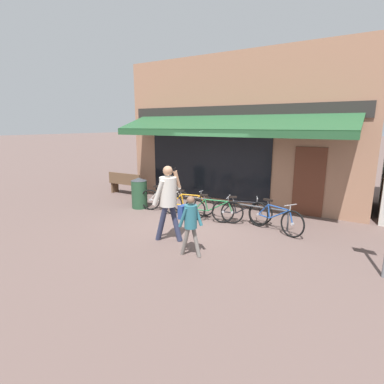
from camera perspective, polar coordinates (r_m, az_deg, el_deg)
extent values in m
plane|color=brown|center=(8.68, -0.16, -5.72)|extent=(160.00, 160.00, 0.00)
cube|color=#9E7056|center=(11.72, 10.70, 11.42)|extent=(8.56, 3.00, 5.05)
cube|color=black|center=(10.84, 2.85, 4.77)|extent=(4.71, 0.04, 2.20)
cube|color=#5B2D1E|center=(9.71, 21.33, 1.79)|extent=(0.90, 0.04, 2.10)
cube|color=#282623|center=(10.32, 7.71, 14.81)|extent=(8.14, 0.06, 0.44)
cube|color=#23512D|center=(9.69, 5.95, 13.08)|extent=(7.71, 1.43, 0.50)
cube|color=#23512D|center=(9.06, 3.92, 11.09)|extent=(7.71, 0.03, 0.20)
cylinder|color=#47494F|center=(8.83, 4.99, -1.73)|extent=(4.18, 0.04, 0.04)
cylinder|color=#47494F|center=(9.94, -5.61, -1.73)|extent=(0.04, 0.04, 0.55)
cylinder|color=#47494F|center=(8.24, 17.79, -5.36)|extent=(0.04, 0.04, 0.55)
torus|color=black|center=(9.51, -1.95, -1.92)|extent=(0.67, 0.23, 0.69)
cylinder|color=#9E9EA3|center=(9.51, -1.95, -1.92)|extent=(0.08, 0.08, 0.07)
torus|color=black|center=(9.89, -7.95, -1.47)|extent=(0.67, 0.23, 0.69)
cylinder|color=#9E9EA3|center=(9.89, -7.95, -1.47)|extent=(0.08, 0.08, 0.07)
cylinder|color=#BCB7B2|center=(9.61, -4.30, -0.87)|extent=(0.59, 0.20, 0.37)
cylinder|color=#BCB7B2|center=(9.58, -4.54, 0.17)|extent=(0.65, 0.22, 0.05)
cylinder|color=#BCB7B2|center=(9.72, -6.14, -0.70)|extent=(0.12, 0.06, 0.36)
cylinder|color=#BCB7B2|center=(9.81, -6.93, -1.60)|extent=(0.38, 0.14, 0.05)
cylinder|color=#BCB7B2|center=(9.79, -7.18, -0.58)|extent=(0.32, 0.12, 0.36)
cylinder|color=#BCB7B2|center=(9.49, -2.30, -0.96)|extent=(0.15, 0.07, 0.33)
cylinder|color=#9E9EA3|center=(9.69, -6.48, 0.63)|extent=(0.06, 0.04, 0.11)
cube|color=black|center=(9.68, -6.57, 1.04)|extent=(0.26, 0.16, 0.05)
cylinder|color=#9E9EA3|center=(9.46, -2.65, 0.42)|extent=(0.03, 0.03, 0.14)
cylinder|color=#9E9EA3|center=(9.44, -2.66, 0.84)|extent=(0.17, 0.51, 0.02)
torus|color=black|center=(9.16, 2.33, -2.65)|extent=(0.66, 0.34, 0.65)
cylinder|color=#9E9EA3|center=(9.16, 2.33, -2.65)|extent=(0.09, 0.09, 0.08)
torus|color=black|center=(9.39, -3.73, -2.28)|extent=(0.66, 0.34, 0.65)
cylinder|color=#9E9EA3|center=(9.39, -3.73, -2.28)|extent=(0.09, 0.09, 0.08)
cylinder|color=orange|center=(9.22, 0.02, -1.63)|extent=(0.53, 0.25, 0.34)
cylinder|color=orange|center=(9.21, -0.17, -0.59)|extent=(0.60, 0.23, 0.05)
cylinder|color=orange|center=(9.29, -1.84, -1.47)|extent=(0.13, 0.06, 0.34)
cylinder|color=orange|center=(9.34, -2.69, -2.39)|extent=(0.35, 0.14, 0.05)
cylinder|color=orange|center=(9.33, -2.88, -1.36)|extent=(0.29, 0.17, 0.34)
cylinder|color=orange|center=(9.15, 2.03, -1.69)|extent=(0.15, 0.04, 0.31)
cylinder|color=#9E9EA3|center=(9.28, -2.11, -0.13)|extent=(0.06, 0.03, 0.11)
cube|color=black|center=(9.28, -2.19, 0.31)|extent=(0.26, 0.18, 0.06)
cylinder|color=#9E9EA3|center=(9.14, 1.74, -0.30)|extent=(0.04, 0.05, 0.14)
cylinder|color=#9E9EA3|center=(9.13, 1.75, 0.14)|extent=(0.19, 0.50, 0.10)
torus|color=black|center=(8.53, 7.65, -3.88)|extent=(0.65, 0.22, 0.65)
cylinder|color=#9E9EA3|center=(8.53, 7.65, -3.88)|extent=(0.08, 0.08, 0.07)
torus|color=black|center=(8.77, 0.56, -3.30)|extent=(0.65, 0.22, 0.65)
cylinder|color=#9E9EA3|center=(8.77, 0.56, -3.30)|extent=(0.08, 0.08, 0.07)
cylinder|color=#23703D|center=(8.57, 4.93, -2.73)|extent=(0.60, 0.19, 0.35)
cylinder|color=#23703D|center=(8.54, 4.69, -1.62)|extent=(0.66, 0.20, 0.05)
cylinder|color=#23703D|center=(8.64, 2.75, -2.51)|extent=(0.12, 0.05, 0.34)
cylinder|color=#23703D|center=(8.72, 1.77, -3.45)|extent=(0.38, 0.13, 0.05)
cylinder|color=#23703D|center=(8.69, 1.52, -2.36)|extent=(0.32, 0.12, 0.34)
cylinder|color=#23703D|center=(8.50, 7.28, -2.86)|extent=(0.16, 0.06, 0.32)
cylinder|color=#9E9EA3|center=(8.61, 2.41, -1.08)|extent=(0.06, 0.03, 0.11)
cube|color=black|center=(8.60, 2.32, -0.62)|extent=(0.26, 0.16, 0.05)
cylinder|color=#9E9EA3|center=(8.46, 6.93, -1.37)|extent=(0.03, 0.04, 0.14)
cylinder|color=#9E9EA3|center=(8.45, 6.94, -0.91)|extent=(0.15, 0.51, 0.04)
torus|color=black|center=(8.57, 12.97, -4.03)|extent=(0.64, 0.34, 0.65)
cylinder|color=#9E9EA3|center=(8.57, 12.97, -4.03)|extent=(0.09, 0.09, 0.08)
torus|color=black|center=(8.58, 5.92, -3.76)|extent=(0.64, 0.34, 0.65)
cylinder|color=#9E9EA3|center=(8.58, 5.92, -3.76)|extent=(0.09, 0.09, 0.08)
cylinder|color=black|center=(8.54, 10.33, -2.99)|extent=(0.55, 0.28, 0.35)
cylinder|color=black|center=(8.51, 10.11, -1.88)|extent=(0.62, 0.27, 0.05)
cylinder|color=black|center=(8.54, 8.16, -2.86)|extent=(0.12, 0.04, 0.34)
cylinder|color=black|center=(8.57, 7.15, -3.87)|extent=(0.36, 0.17, 0.05)
cylinder|color=black|center=(8.54, 6.92, -2.76)|extent=(0.29, 0.18, 0.34)
cylinder|color=black|center=(8.55, 12.63, -3.02)|extent=(0.15, 0.05, 0.31)
cylinder|color=#9E9EA3|center=(8.51, 7.84, -1.41)|extent=(0.06, 0.03, 0.11)
cube|color=black|center=(8.50, 7.76, -0.94)|extent=(0.26, 0.19, 0.06)
cylinder|color=#9E9EA3|center=(8.51, 12.31, -1.55)|extent=(0.04, 0.05, 0.14)
cylinder|color=#9E9EA3|center=(8.50, 12.33, -1.08)|extent=(0.21, 0.49, 0.08)
torus|color=black|center=(7.86, 18.58, -5.80)|extent=(0.67, 0.33, 0.68)
cylinder|color=#9E9EA3|center=(7.86, 18.58, -5.80)|extent=(0.09, 0.09, 0.08)
torus|color=black|center=(8.44, 12.51, -4.16)|extent=(0.67, 0.33, 0.68)
cylinder|color=#9E9EA3|center=(8.44, 12.51, -4.16)|extent=(0.09, 0.09, 0.08)
cylinder|color=#1E4793|center=(8.03, 16.29, -4.12)|extent=(0.58, 0.20, 0.36)
cylinder|color=#1E4793|center=(8.02, 16.20, -2.84)|extent=(0.63, 0.25, 0.05)
cylinder|color=#1E4793|center=(8.21, 14.43, -3.58)|extent=(0.11, 0.10, 0.36)
cylinder|color=#1E4793|center=(8.33, 13.50, -4.49)|extent=(0.36, 0.16, 0.05)
cylinder|color=#1E4793|center=(8.32, 13.41, -3.26)|extent=(0.32, 0.11, 0.35)
cylinder|color=#1E4793|center=(7.85, 18.36, -4.59)|extent=(0.15, 0.11, 0.33)
cylinder|color=#9E9EA3|center=(8.20, 14.30, -1.97)|extent=(0.06, 0.05, 0.11)
cube|color=black|center=(8.20, 14.27, -1.47)|extent=(0.26, 0.18, 0.06)
cylinder|color=#9E9EA3|center=(7.83, 18.20, -2.88)|extent=(0.04, 0.04, 0.14)
cylinder|color=#9E9EA3|center=(7.82, 18.26, -2.38)|extent=(0.20, 0.50, 0.07)
cylinder|color=#282D47|center=(7.24, -3.13, -5.90)|extent=(0.38, 0.15, 0.90)
cylinder|color=#282D47|center=(7.23, -5.81, -5.99)|extent=(0.38, 0.15, 0.90)
cylinder|color=beige|center=(7.03, -4.58, 0.07)|extent=(0.42, 0.42, 0.69)
sphere|color=#A87A5B|center=(6.93, -4.65, 4.05)|extent=(0.23, 0.23, 0.23)
cylinder|color=beige|center=(6.91, -6.43, -0.18)|extent=(0.33, 0.18, 0.61)
cylinder|color=beige|center=(7.14, -3.01, 1.60)|extent=(0.26, 0.21, 0.31)
cylinder|color=#A87A5B|center=(7.10, -2.85, 2.28)|extent=(0.18, 0.22, 0.47)
cube|color=black|center=(7.04, -3.29, 4.01)|extent=(0.02, 0.07, 0.14)
cylinder|color=slate|center=(6.43, 0.80, -9.50)|extent=(0.28, 0.14, 0.65)
cylinder|color=slate|center=(6.44, -1.31, -9.44)|extent=(0.28, 0.14, 0.65)
cylinder|color=#286675|center=(6.25, -0.26, -4.70)|extent=(0.31, 0.31, 0.50)
sphere|color=brown|center=(6.15, -0.26, -1.53)|extent=(0.16, 0.16, 0.16)
cylinder|color=#286675|center=(6.19, -1.73, -4.87)|extent=(0.22, 0.08, 0.44)
cylinder|color=#286675|center=(6.31, 1.18, -4.53)|extent=(0.22, 0.08, 0.44)
cube|color=navy|center=(6.36, -1.59, -3.81)|extent=(0.18, 0.25, 0.30)
cylinder|color=#23472D|center=(10.17, -9.99, -0.44)|extent=(0.52, 0.52, 0.93)
cone|color=#33353A|center=(10.07, -10.10, 2.43)|extent=(0.53, 0.53, 0.10)
cube|color=brown|center=(12.31, -12.16, 1.68)|extent=(1.61, 0.47, 0.06)
cube|color=brown|center=(12.14, -12.81, 2.55)|extent=(1.60, 0.08, 0.40)
cube|color=brown|center=(12.85, -14.49, 0.99)|extent=(0.09, 0.35, 0.45)
cube|color=brown|center=(11.89, -9.54, 0.30)|extent=(0.09, 0.35, 0.45)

